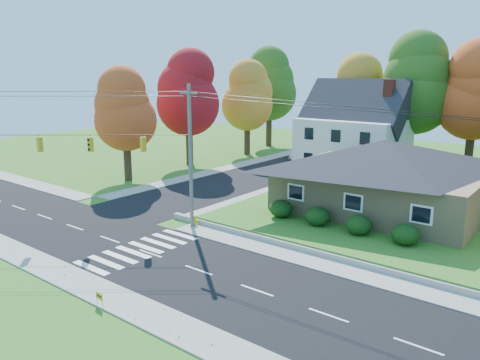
# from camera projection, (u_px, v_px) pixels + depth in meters

# --- Properties ---
(ground) EXTENTS (120.00, 120.00, 0.00)m
(ground) POSITION_uv_depth(u_px,v_px,m) (150.00, 254.00, 28.34)
(ground) COLOR #3D7923
(road_main) EXTENTS (90.00, 8.00, 0.02)m
(road_main) POSITION_uv_depth(u_px,v_px,m) (150.00, 254.00, 28.34)
(road_main) COLOR black
(road_main) RESTS_ON ground
(road_cross) EXTENTS (8.00, 44.00, 0.02)m
(road_cross) POSITION_uv_depth(u_px,v_px,m) (278.00, 169.00, 53.09)
(road_cross) COLOR black
(road_cross) RESTS_ON ground
(sidewalk_north) EXTENTS (90.00, 2.00, 0.08)m
(sidewalk_north) POSITION_uv_depth(u_px,v_px,m) (206.00, 232.00, 32.17)
(sidewalk_north) COLOR #9C9A90
(sidewalk_north) RESTS_ON ground
(sidewalk_south) EXTENTS (90.00, 2.00, 0.08)m
(sidewalk_south) POSITION_uv_depth(u_px,v_px,m) (78.00, 281.00, 24.50)
(sidewalk_south) COLOR #9C9A90
(sidewalk_south) RESTS_ON ground
(lawn) EXTENTS (30.00, 30.00, 0.50)m
(lawn) POSITION_uv_depth(u_px,v_px,m) (467.00, 210.00, 36.56)
(lawn) COLOR #3D7923
(lawn) RESTS_ON ground
(ranch_house) EXTENTS (14.60, 10.60, 5.40)m
(ranch_house) POSITION_uv_depth(u_px,v_px,m) (383.00, 175.00, 35.06)
(ranch_house) COLOR tan
(ranch_house) RESTS_ON lawn
(colonial_house) EXTENTS (10.40, 8.40, 9.60)m
(colonial_house) POSITION_uv_depth(u_px,v_px,m) (354.00, 133.00, 48.76)
(colonial_house) COLOR silver
(colonial_house) RESTS_ON lawn
(hedge_row) EXTENTS (10.70, 1.70, 1.27)m
(hedge_row) POSITION_uv_depth(u_px,v_px,m) (338.00, 220.00, 31.09)
(hedge_row) COLOR #163A10
(hedge_row) RESTS_ON lawn
(traffic_infrastructure) EXTENTS (38.10, 10.66, 10.00)m
(traffic_infrastructure) POSITION_uv_depth(u_px,v_px,m) (162.00, 167.00, 28.32)
(traffic_infrastructure) COLOR #666059
(traffic_infrastructure) RESTS_ON ground
(tree_lot_0) EXTENTS (6.72, 6.72, 12.51)m
(tree_lot_0) POSITION_uv_depth(u_px,v_px,m) (361.00, 94.00, 53.75)
(tree_lot_0) COLOR #3F2A19
(tree_lot_0) RESTS_ON lawn
(tree_lot_1) EXTENTS (7.84, 7.84, 14.60)m
(tree_lot_1) POSITION_uv_depth(u_px,v_px,m) (412.00, 84.00, 49.08)
(tree_lot_1) COLOR #3F2A19
(tree_lot_1) RESTS_ON lawn
(tree_lot_2) EXTENTS (7.28, 7.28, 13.56)m
(tree_lot_2) POSITION_uv_depth(u_px,v_px,m) (476.00, 91.00, 46.38)
(tree_lot_2) COLOR #3F2A19
(tree_lot_2) RESTS_ON lawn
(tree_west_0) EXTENTS (6.16, 6.16, 11.47)m
(tree_west_0) POSITION_uv_depth(u_px,v_px,m) (125.00, 110.00, 46.18)
(tree_west_0) COLOR #3F2A19
(tree_west_0) RESTS_ON ground
(tree_west_1) EXTENTS (7.28, 7.28, 13.56)m
(tree_west_1) POSITION_uv_depth(u_px,v_px,m) (188.00, 93.00, 54.15)
(tree_west_1) COLOR #3F2A19
(tree_west_1) RESTS_ON ground
(tree_west_2) EXTENTS (6.72, 6.72, 12.51)m
(tree_west_2) POSITION_uv_depth(u_px,v_px,m) (247.00, 96.00, 61.36)
(tree_west_2) COLOR #3F2A19
(tree_west_2) RESTS_ON ground
(tree_west_3) EXTENTS (7.84, 7.84, 14.60)m
(tree_west_3) POSITION_uv_depth(u_px,v_px,m) (269.00, 84.00, 68.41)
(tree_west_3) COLOR #3F2A19
(tree_west_3) RESTS_ON ground
(white_car) EXTENTS (2.21, 5.00, 1.59)m
(white_car) POSITION_uv_depth(u_px,v_px,m) (303.00, 153.00, 59.51)
(white_car) COLOR silver
(white_car) RESTS_ON road_cross
(fire_hydrant) EXTENTS (0.45, 0.35, 0.79)m
(fire_hydrant) POSITION_uv_depth(u_px,v_px,m) (194.00, 221.00, 33.45)
(fire_hydrant) COLOR yellow
(fire_hydrant) RESTS_ON ground
(yard_sign) EXTENTS (0.57, 0.08, 0.71)m
(yard_sign) POSITION_uv_depth(u_px,v_px,m) (99.00, 296.00, 21.86)
(yard_sign) COLOR black
(yard_sign) RESTS_ON ground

